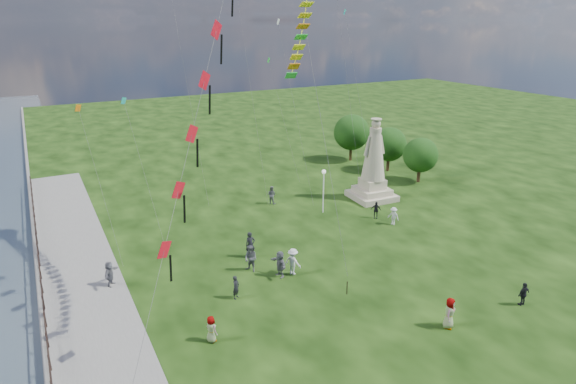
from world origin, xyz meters
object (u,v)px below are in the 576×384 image
statue (373,169)px  person_7 (272,195)px  person_0 (236,287)px  person_5 (110,275)px  person_11 (280,264)px  person_3 (524,294)px  person_1 (251,258)px  person_4 (449,313)px  person_9 (376,210)px  person_6 (250,245)px  person_8 (393,216)px  person_10 (211,329)px  lamppost (324,182)px  person_2 (293,262)px

statue → person_7: (-9.10, 3.34, -2.08)m
statue → person_0: bearing=-146.9°
person_5 → person_11: (10.20, -3.95, 0.07)m
person_3 → person_5: person_5 is taller
person_1 → person_4: (7.08, -11.08, -0.04)m
person_3 → person_9: person_3 is taller
person_6 → statue: bearing=28.9°
person_4 → person_8: (6.72, 12.74, -0.15)m
person_0 → person_5: 8.31m
person_0 → person_6: 5.49m
person_1 → person_11: 2.11m
person_4 → person_10: person_4 is taller
person_4 → person_8: bearing=30.1°
person_1 → person_5: person_1 is taller
person_5 → person_9: bearing=-53.1°
lamppost → person_5: size_ratio=2.36×
person_4 → person_5: 20.81m
person_11 → person_0: bearing=-77.4°
person_5 → person_7: person_7 is taller
person_0 → person_2: bearing=-25.5°
person_8 → person_9: (-0.44, 1.80, -0.01)m
person_3 → person_9: bearing=-91.7°
statue → person_10: bearing=-143.4°
person_1 → person_2: size_ratio=1.03×
person_1 → person_9: 13.80m
person_11 → person_1: bearing=-142.4°
person_11 → lamppost: bearing=129.2°
statue → person_3: (-3.40, -19.12, -2.18)m
person_10 → person_11: size_ratio=0.83×
person_4 → person_10: size_ratio=1.21×
person_1 → lamppost: bearing=94.8°
person_4 → person_6: (-6.27, 12.97, 0.05)m
person_7 → person_9: size_ratio=1.14×
person_10 → person_8: bearing=-90.2°
person_4 → person_3: bearing=-37.0°
person_2 → person_9: bearing=-91.7°
lamppost → person_8: bearing=-53.4°
person_0 → person_1: 3.48m
statue → person_2: 16.71m
person_1 → person_10: size_ratio=1.25×
person_4 → person_10: (-12.07, 5.07, -0.16)m
person_10 → person_3: bearing=-129.8°
person_1 → person_5: 9.10m
person_6 → person_7: person_6 is taller
person_5 → person_7: 17.92m
person_3 → person_11: person_11 is taller
person_11 → person_6: bearing=-174.7°
person_1 → person_6: (0.81, 1.89, 0.02)m
lamppost → person_4: lamppost is taller
person_0 → person_8: (16.00, 4.35, 0.00)m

